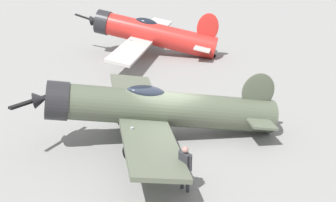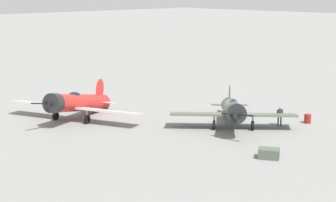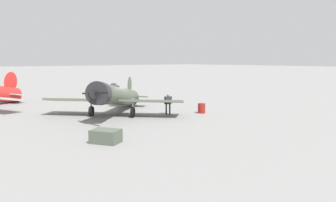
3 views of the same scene
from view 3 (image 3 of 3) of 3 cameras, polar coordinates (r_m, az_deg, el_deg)
ground_plane at (r=26.80m, az=-8.82°, el=-2.16°), size 400.00×400.00×0.00m
airplane_foreground at (r=26.10m, az=-9.20°, el=0.87°), size 9.60×9.64×2.98m
ground_crew_mechanic at (r=25.69m, az=0.00°, el=-0.15°), size 0.63×0.37×1.70m
equipment_crate at (r=17.45m, az=-10.97°, el=-6.14°), size 1.64×1.80×0.71m
fuel_drum at (r=26.62m, az=5.97°, el=-1.28°), size 0.64×0.64×0.81m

